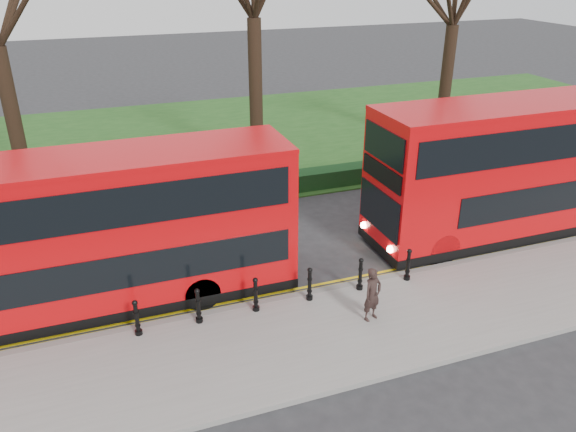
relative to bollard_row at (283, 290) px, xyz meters
name	(u,v)px	position (x,y,z in m)	size (l,w,h in m)	color
ground	(290,281)	(0.72, 1.35, -0.65)	(120.00, 120.00, 0.00)	#28282B
pavement	(329,335)	(0.72, -1.65, -0.57)	(60.00, 4.00, 0.15)	gray
kerb	(302,296)	(0.72, 0.35, -0.57)	(60.00, 0.25, 0.16)	slate
grass_verge	(195,142)	(0.72, 16.35, -0.62)	(60.00, 18.00, 0.06)	#1B4717
hedge	(234,190)	(0.72, 8.15, -0.25)	(60.00, 0.90, 0.80)	black
yellow_line_outer	(298,292)	(0.72, 0.65, -0.64)	(60.00, 0.10, 0.01)	yellow
yellow_line_inner	(296,289)	(0.72, 0.85, -0.64)	(60.00, 0.10, 0.01)	yellow
bollard_row	(283,290)	(0.00, 0.00, 0.00)	(8.23, 0.15, 1.00)	black
bus_lead	(90,236)	(-4.91, 1.97, 1.61)	(11.28, 2.59, 4.49)	red
bus_rear	(533,167)	(10.01, 1.90, 1.77)	(12.09, 2.77, 4.81)	red
pedestrian	(373,294)	(2.04, -1.45, 0.28)	(0.57, 0.37, 1.56)	#2D1F1C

